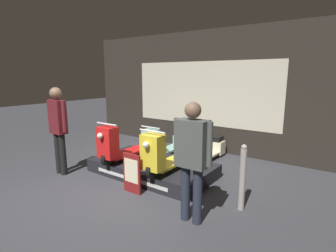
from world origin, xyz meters
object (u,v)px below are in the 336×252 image
at_px(person_right_browsing, 192,153).
at_px(price_sign_board, 132,173).
at_px(scooter_backrow_1, 202,150).
at_px(scooter_display_right, 173,152).
at_px(street_bollard, 242,178).
at_px(person_left_browsing, 58,125).
at_px(scooter_display_left, 130,143).
at_px(scooter_backrow_0, 166,143).

height_order(person_right_browsing, price_sign_board, person_right_browsing).
height_order(scooter_backrow_1, person_right_browsing, person_right_browsing).
bearing_deg(person_right_browsing, scooter_display_right, 134.54).
height_order(scooter_display_right, street_bollard, scooter_display_right).
height_order(scooter_backrow_1, street_bollard, street_bollard).
bearing_deg(street_bollard, person_left_browsing, -168.52).
height_order(scooter_display_left, scooter_backrow_0, scooter_display_left).
bearing_deg(scooter_display_right, price_sign_board, -109.57).
xyz_separation_m(scooter_display_right, price_sign_board, (-0.30, -0.84, -0.23)).
relative_size(person_left_browsing, street_bollard, 1.74).
relative_size(scooter_display_right, scooter_backrow_1, 1.00).
bearing_deg(price_sign_board, scooter_display_right, 70.43).
xyz_separation_m(scooter_backrow_0, person_left_browsing, (-1.04, -2.31, 0.73)).
relative_size(scooter_display_left, scooter_display_right, 1.00).
distance_m(person_right_browsing, street_bollard, 1.00).
bearing_deg(scooter_display_left, scooter_backrow_0, 88.05).
distance_m(scooter_display_right, price_sign_board, 0.92).
xyz_separation_m(scooter_backrow_1, person_right_browsing, (1.06, -2.31, 0.69)).
relative_size(person_right_browsing, street_bollard, 1.64).
xyz_separation_m(scooter_display_right, street_bollard, (1.48, -0.30, -0.07)).
bearing_deg(scooter_backrow_1, street_bollard, -46.08).
height_order(scooter_display_left, price_sign_board, scooter_display_left).
height_order(scooter_backrow_0, scooter_backrow_1, same).
bearing_deg(person_right_browsing, scooter_backrow_0, 132.34).
distance_m(scooter_display_left, price_sign_board, 1.21).
relative_size(scooter_display_left, price_sign_board, 2.49).
distance_m(scooter_backrow_1, person_left_browsing, 3.20).
relative_size(scooter_backrow_0, scooter_backrow_1, 1.00).
relative_size(scooter_display_right, street_bollard, 1.70).
bearing_deg(scooter_backrow_0, scooter_backrow_1, 0.00).
xyz_separation_m(scooter_display_right, person_right_browsing, (1.01, -1.03, 0.42)).
relative_size(scooter_backrow_0, street_bollard, 1.70).
distance_m(scooter_display_left, scooter_display_right, 1.14).
bearing_deg(scooter_backrow_0, scooter_display_right, -49.54).
bearing_deg(scooter_backrow_1, person_right_browsing, -65.40).
height_order(scooter_display_left, scooter_display_right, same).
distance_m(scooter_backrow_1, person_right_browsing, 2.64).
xyz_separation_m(scooter_backrow_0, street_bollard, (2.57, -1.58, 0.20)).
relative_size(scooter_display_right, scooter_backrow_0, 1.00).
distance_m(scooter_backrow_0, person_right_browsing, 3.20).
bearing_deg(price_sign_board, street_bollard, 16.99).
xyz_separation_m(scooter_backrow_0, price_sign_board, (0.79, -2.12, 0.04)).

